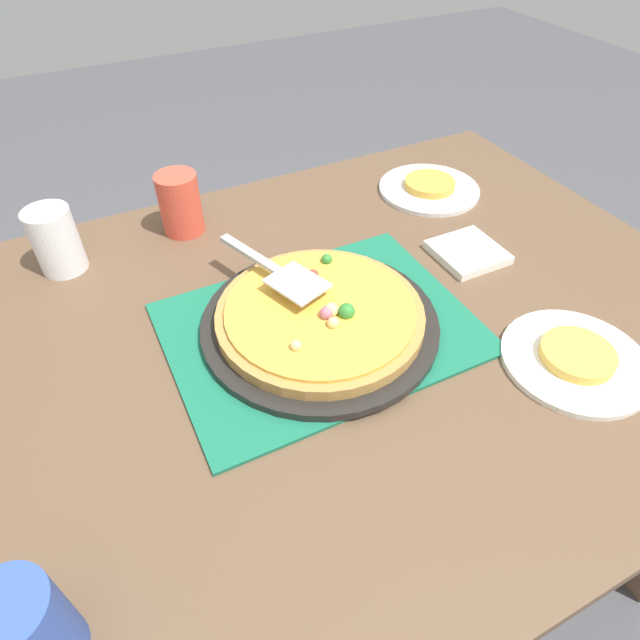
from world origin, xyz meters
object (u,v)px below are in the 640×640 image
at_px(plate_far_right, 429,189).
at_px(served_slice_right, 430,184).
at_px(plate_near_left, 575,360).
at_px(napkin_stack, 468,252).
at_px(served_slice_left, 578,355).
at_px(cup_near, 180,204).
at_px(cup_corner, 56,241).
at_px(pizza_pan, 320,323).
at_px(pizza_server, 277,270).
at_px(pizza, 320,314).
at_px(cup_far, 26,632).

bearing_deg(plate_far_right, served_slice_right, 0.00).
relative_size(plate_near_left, napkin_stack, 1.83).
bearing_deg(served_slice_left, served_slice_right, -100.91).
bearing_deg(cup_near, cup_corner, 5.86).
height_order(served_slice_right, cup_near, cup_near).
xyz_separation_m(pizza_pan, plate_near_left, (-0.31, 0.24, -0.01)).
bearing_deg(napkin_stack, plate_near_left, 84.94).
bearing_deg(pizza_server, pizza, 109.72).
height_order(cup_corner, pizza_server, cup_corner).
bearing_deg(pizza, cup_corner, -45.86).
xyz_separation_m(cup_corner, pizza_server, (-0.31, 0.26, 0.01)).
bearing_deg(pizza_server, cup_far, 42.84).
xyz_separation_m(plate_far_right, cup_corner, (0.76, -0.07, 0.06)).
height_order(pizza_pan, plate_near_left, pizza_pan).
bearing_deg(plate_near_left, napkin_stack, -95.06).
height_order(pizza_pan, cup_near, cup_near).
bearing_deg(pizza_pan, cup_far, 33.18).
bearing_deg(served_slice_left, pizza_pan, -37.44).
xyz_separation_m(plate_far_right, napkin_stack, (0.08, 0.23, 0.00)).
xyz_separation_m(cup_near, cup_corner, (0.23, 0.02, 0.00)).
height_order(plate_near_left, cup_corner, cup_corner).
xyz_separation_m(plate_far_right, served_slice_right, (0.00, 0.00, 0.01)).
height_order(served_slice_left, cup_near, cup_near).
bearing_deg(served_slice_right, napkin_stack, 72.03).
bearing_deg(served_slice_left, pizza, -37.45).
bearing_deg(plate_far_right, cup_near, -9.96).
bearing_deg(plate_near_left, pizza, -37.45).
bearing_deg(pizza_pan, napkin_stack, -170.88).
height_order(pizza_pan, pizza_server, pizza_server).
relative_size(pizza_pan, pizza, 1.15).
bearing_deg(pizza_pan, plate_far_right, -145.28).
distance_m(plate_far_right, cup_corner, 0.76).
distance_m(pizza, plate_far_right, 0.50).
relative_size(served_slice_left, cup_far, 0.92).
height_order(pizza, cup_near, cup_near).
xyz_separation_m(pizza_pan, cup_near, (0.11, -0.38, 0.05)).
bearing_deg(pizza, cup_near, -73.32).
xyz_separation_m(served_slice_right, pizza_server, (0.45, 0.19, 0.05)).
bearing_deg(pizza_server, plate_far_right, -156.45).
distance_m(pizza, served_slice_left, 0.39).
height_order(cup_corner, napkin_stack, cup_corner).
relative_size(plate_near_left, pizza_server, 0.95).
relative_size(pizza_pan, served_slice_left, 3.45).
distance_m(cup_far, cup_corner, 0.66).
distance_m(served_slice_left, cup_near, 0.75).
bearing_deg(napkin_stack, served_slice_left, 84.94).
bearing_deg(cup_corner, plate_near_left, 137.86).
relative_size(served_slice_right, pizza_server, 0.48).
height_order(served_slice_right, napkin_stack, served_slice_right).
bearing_deg(served_slice_left, pizza_server, -43.83).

